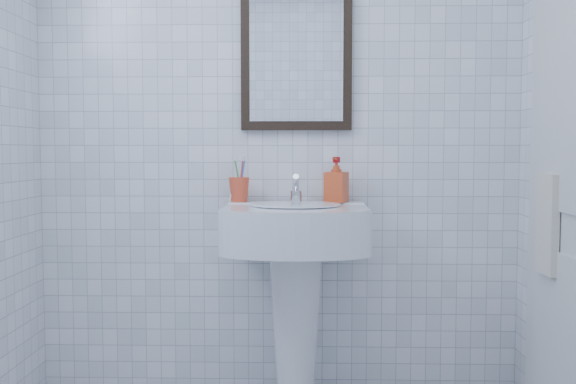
{
  "coord_description": "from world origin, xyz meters",
  "views": [
    {
      "loc": [
        0.12,
        -1.74,
        1.15
      ],
      "look_at": [
        0.06,
        0.86,
        0.98
      ],
      "focal_mm": 40.0,
      "sensor_mm": 36.0,
      "label": 1
    }
  ],
  "objects": [
    {
      "name": "wall_front",
      "position": [
        0.0,
        -1.2,
        1.25
      ],
      "size": [
        2.2,
        0.02,
        2.5
      ],
      "primitive_type": "cube",
      "color": "white",
      "rests_on": "ground"
    },
    {
      "name": "bathroom_door",
      "position": [
        1.08,
        0.55,
        1.0
      ],
      "size": [
        0.04,
        0.8,
        2.0
      ],
      "primitive_type": "cube",
      "color": "silver",
      "rests_on": "ground"
    },
    {
      "name": "washbasin",
      "position": [
        0.09,
        0.99,
        0.62
      ],
      "size": [
        0.6,
        0.44,
        0.93
      ],
      "color": "white",
      "rests_on": "ground"
    },
    {
      "name": "faucet",
      "position": [
        0.09,
        1.1,
        0.97
      ],
      "size": [
        0.05,
        0.11,
        0.13
      ],
      "color": "silver",
      "rests_on": "washbasin"
    },
    {
      "name": "soap_dispenser",
      "position": [
        0.26,
        1.11,
        1.02
      ],
      "size": [
        0.12,
        0.12,
        0.2
      ],
      "primitive_type": "imported",
      "rotation": [
        0.0,
        0.0,
        -0.39
      ],
      "color": "red",
      "rests_on": "washbasin"
    },
    {
      "name": "towel_ring",
      "position": [
        1.06,
        0.69,
        1.05
      ],
      "size": [
        0.01,
        0.18,
        0.18
      ],
      "primitive_type": "torus",
      "rotation": [
        0.0,
        1.57,
        0.0
      ],
      "color": "silver",
      "rests_on": "wall_right"
    },
    {
      "name": "hand_towel",
      "position": [
        1.04,
        0.69,
        0.87
      ],
      "size": [
        0.03,
        0.16,
        0.38
      ],
      "primitive_type": "cube",
      "color": "beige",
      "rests_on": "towel_ring"
    },
    {
      "name": "wall_back",
      "position": [
        0.0,
        1.2,
        1.25
      ],
      "size": [
        2.2,
        0.02,
        2.5
      ],
      "primitive_type": "cube",
      "color": "white",
      "rests_on": "ground"
    },
    {
      "name": "toothbrush_cup",
      "position": [
        -0.17,
        1.11,
        0.97
      ],
      "size": [
        0.11,
        0.11,
        0.11
      ],
      "primitive_type": null,
      "rotation": [
        0.0,
        0.0,
        -0.17
      ],
      "color": "#DF4728",
      "rests_on": "washbasin"
    },
    {
      "name": "wall_mirror",
      "position": [
        0.09,
        1.18,
        1.55
      ],
      "size": [
        0.5,
        0.04,
        0.62
      ],
      "color": "black",
      "rests_on": "wall_back"
    }
  ]
}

